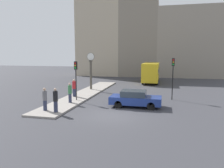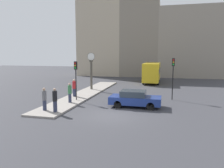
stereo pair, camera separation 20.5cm
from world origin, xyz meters
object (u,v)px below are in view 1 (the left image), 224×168
traffic_light_near (76,72)px  pedestrian_grey_jacket (45,99)px  traffic_light_far (173,70)px  street_clock (91,70)px  pedestrian_green_hoodie (70,93)px  sedan_car (135,99)px  bus_distant (151,72)px  pedestrian_black_jacket (56,100)px  pedestrian_red_top (74,88)px

traffic_light_near → pedestrian_grey_jacket: bearing=-101.1°
traffic_light_far → street_clock: bearing=159.6°
pedestrian_green_hoodie → street_clock: bearing=94.6°
pedestrian_green_hoodie → pedestrian_grey_jacket: size_ratio=1.00×
traffic_light_near → sedan_car: bearing=-8.8°
pedestrian_grey_jacket → bus_distant: bearing=71.0°
pedestrian_grey_jacket → pedestrian_green_hoodie: bearing=77.1°
sedan_car → bus_distant: size_ratio=0.58×
pedestrian_green_hoodie → traffic_light_near: bearing=84.0°
pedestrian_black_jacket → pedestrian_grey_jacket: size_ratio=1.03×
street_clock → sedan_car: bearing=-48.8°
pedestrian_green_hoodie → pedestrian_grey_jacket: pedestrian_green_hoodie is taller
sedan_car → traffic_light_far: traffic_light_far is taller
bus_distant → street_clock: bearing=-126.4°
traffic_light_far → street_clock: (-9.55, 3.55, -0.43)m
bus_distant → sedan_car: bearing=-91.2°
sedan_car → pedestrian_grey_jacket: 7.29m
traffic_light_near → street_clock: (-0.74, 6.43, -0.28)m
street_clock → traffic_light_far: bearing=-20.4°
sedan_car → bus_distant: 16.51m
pedestrian_green_hoodie → pedestrian_red_top: pedestrian_red_top is taller
street_clock → pedestrian_red_top: bearing=-91.6°
pedestrian_black_jacket → pedestrian_red_top: 6.09m
pedestrian_red_top → pedestrian_green_hoodie: bearing=-74.5°
traffic_light_near → pedestrian_red_top: (-0.87, 1.56, -1.71)m
pedestrian_black_jacket → pedestrian_red_top: bearing=100.2°
street_clock → traffic_light_near: bearing=-83.5°
traffic_light_far → bus_distant: bearing=102.4°
pedestrian_black_jacket → bus_distant: bearing=73.8°
pedestrian_red_top → pedestrian_black_jacket: bearing=-79.8°
pedestrian_grey_jacket → traffic_light_near: bearing=78.9°
street_clock → pedestrian_red_top: (-0.14, -4.88, -1.43)m
bus_distant → pedestrian_grey_jacket: (-6.83, -19.79, -0.72)m
bus_distant → traffic_light_near: 16.75m
bus_distant → pedestrian_red_top: size_ratio=4.14×
bus_distant → street_clock: (-6.75, -9.17, 0.72)m
pedestrian_black_jacket → pedestrian_grey_jacket: pedestrian_black_jacket is taller
street_clock → pedestrian_grey_jacket: bearing=-90.5°
sedan_car → pedestrian_black_jacket: 6.53m
bus_distant → street_clock: 11.41m
pedestrian_red_top → pedestrian_grey_jacket: bearing=-89.5°
traffic_light_far → sedan_car: bearing=-129.9°
traffic_light_near → pedestrian_grey_jacket: traffic_light_near is taller
traffic_light_near → pedestrian_black_jacket: traffic_light_near is taller
sedan_car → pedestrian_black_jacket: pedestrian_black_jacket is taller
traffic_light_far → pedestrian_red_top: 9.95m
pedestrian_green_hoodie → bus_distant: bearing=69.9°
traffic_light_near → pedestrian_green_hoodie: size_ratio=2.06×
traffic_light_far → pedestrian_green_hoodie: bearing=-155.7°
pedestrian_red_top → traffic_light_far: bearing=7.8°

